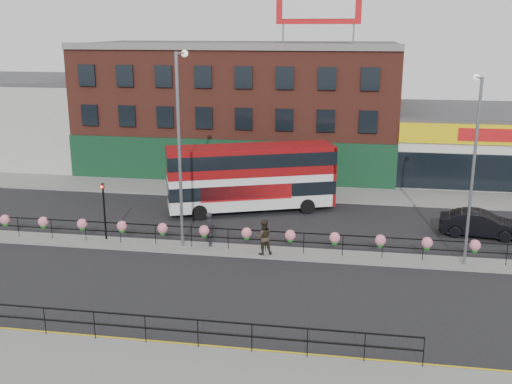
% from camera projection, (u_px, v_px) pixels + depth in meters
% --- Properties ---
extents(ground, '(120.00, 120.00, 0.00)m').
position_uv_depth(ground, '(247.00, 252.00, 31.61)').
color(ground, black).
rests_on(ground, ground).
extents(south_pavement, '(60.00, 4.00, 0.15)m').
position_uv_depth(south_pavement, '(184.00, 378.00, 20.17)').
color(south_pavement, slate).
rests_on(south_pavement, ground).
extents(north_pavement, '(60.00, 4.00, 0.15)m').
position_uv_depth(north_pavement, '(276.00, 192.00, 43.00)').
color(north_pavement, slate).
rests_on(north_pavement, ground).
extents(median, '(60.00, 1.60, 0.15)m').
position_uv_depth(median, '(247.00, 251.00, 31.59)').
color(median, slate).
rests_on(median, ground).
extents(yellow_line_inner, '(60.00, 0.10, 0.01)m').
position_uv_depth(yellow_line_inner, '(201.00, 345.00, 22.38)').
color(yellow_line_inner, gold).
rests_on(yellow_line_inner, ground).
extents(yellow_line_outer, '(60.00, 0.10, 0.01)m').
position_uv_depth(yellow_line_outer, '(200.00, 348.00, 22.21)').
color(yellow_line_outer, gold).
rests_on(yellow_line_outer, ground).
extents(brick_building, '(25.00, 12.21, 10.30)m').
position_uv_depth(brick_building, '(242.00, 106.00, 49.86)').
color(brick_building, brown).
rests_on(brick_building, ground).
extents(supermarket, '(15.00, 12.25, 5.30)m').
position_uv_depth(supermarket, '(490.00, 143.00, 47.33)').
color(supermarket, silver).
rests_on(supermarket, ground).
extents(warehouse_west, '(15.50, 12.00, 7.30)m').
position_uv_depth(warehouse_west, '(19.00, 118.00, 53.45)').
color(warehouse_west, '#A3A39E').
rests_on(warehouse_west, ground).
extents(billboard, '(6.00, 0.29, 4.40)m').
position_uv_depth(billboard, '(319.00, 2.00, 41.97)').
color(billboard, '#B21115').
rests_on(billboard, brick_building).
extents(median_railing, '(30.04, 0.56, 1.23)m').
position_uv_depth(median_railing, '(247.00, 234.00, 31.33)').
color(median_railing, black).
rests_on(median_railing, median).
extents(south_railing, '(20.04, 0.05, 1.12)m').
position_uv_depth(south_railing, '(145.00, 323.00, 22.06)').
color(south_railing, black).
rests_on(south_railing, south_pavement).
extents(double_decker_bus, '(10.81, 6.04, 4.29)m').
position_uv_depth(double_decker_bus, '(252.00, 172.00, 38.01)').
color(double_decker_bus, silver).
rests_on(double_decker_bus, ground).
extents(car, '(2.75, 4.89, 1.48)m').
position_uv_depth(car, '(480.00, 224.00, 33.86)').
color(car, black).
rests_on(car, ground).
extents(pedestrian_a, '(0.91, 0.81, 1.84)m').
position_uv_depth(pedestrian_a, '(210.00, 229.00, 32.01)').
color(pedestrian_a, black).
rests_on(pedestrian_a, median).
extents(pedestrian_b, '(1.32, 1.23, 1.87)m').
position_uv_depth(pedestrian_b, '(264.00, 237.00, 30.74)').
color(pedestrian_b, '#30281D').
rests_on(pedestrian_b, median).
extents(lamp_column_west, '(0.37, 1.79, 10.21)m').
position_uv_depth(lamp_column_west, '(180.00, 134.00, 30.77)').
color(lamp_column_west, slate).
rests_on(lamp_column_west, median).
extents(lamp_column_east, '(0.33, 1.61, 9.18)m').
position_uv_depth(lamp_column_east, '(474.00, 156.00, 28.47)').
color(lamp_column_east, slate).
rests_on(lamp_column_east, median).
extents(traffic_light_median, '(0.15, 0.28, 3.65)m').
position_uv_depth(traffic_light_median, '(104.00, 199.00, 32.58)').
color(traffic_light_median, black).
rests_on(traffic_light_median, median).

